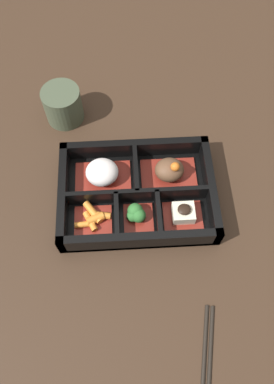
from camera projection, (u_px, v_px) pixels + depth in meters
ground_plane at (137, 198)px, 0.71m from camera, size 3.00×3.00×0.00m
bento_base at (137, 197)px, 0.70m from camera, size 0.28×0.20×0.01m
bento_rim at (137, 194)px, 0.68m from camera, size 0.28×0.20×0.05m
bowl_rice at (102, 174)px, 0.69m from camera, size 0.11×0.07×0.05m
bowl_stew at (169, 171)px, 0.70m from camera, size 0.11×0.07×0.05m
bowl_carrots at (93, 219)px, 0.67m from camera, size 0.07×0.06×0.02m
bowl_greens at (136, 215)px, 0.66m from camera, size 0.05×0.06×0.03m
bowl_tofu at (183, 214)px, 0.67m from camera, size 0.07×0.06×0.04m
tea_cup at (63, 104)px, 0.76m from camera, size 0.08×0.08×0.07m
chopsticks at (207, 377)px, 0.57m from camera, size 0.06×0.21×0.01m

